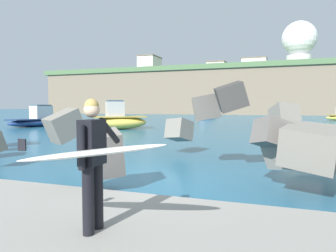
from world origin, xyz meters
name	(u,v)px	position (x,y,z in m)	size (l,w,h in m)	color
ground_plane	(146,182)	(0.00, 0.00, 0.00)	(400.00, 400.00, 0.00)	#235B7A
walkway_path	(28,239)	(0.00, -4.00, 0.12)	(48.00, 4.40, 0.24)	gray
breakwater_jetty	(286,131)	(3.35, 1.69, 1.26)	(32.87, 7.65, 2.84)	#605B56
surfer_with_board	(90,156)	(0.89, -3.83, 1.28)	(2.10, 1.17, 1.78)	black
boat_near_left	(119,120)	(-9.55, 16.27, 0.78)	(4.85, 4.51, 2.44)	#EAC64C
boat_mid_left	(206,115)	(-7.85, 42.08, 0.60)	(3.54, 4.38, 1.98)	navy
boat_mid_centre	(38,120)	(-18.69, 17.11, 0.63)	(2.99, 6.43, 2.09)	navy
mooring_buoy_inner	(197,118)	(-7.86, 36.16, 0.22)	(0.44, 0.44, 0.44)	yellow
headland_bluff	(236,93)	(-9.10, 88.46, 6.01)	(101.69, 45.40, 11.98)	#756651
radar_dome	(299,42)	(7.83, 83.79, 18.93)	(8.94, 8.94, 12.42)	silver
station_building_west	(150,64)	(-33.27, 79.72, 14.37)	(5.11, 7.83, 4.74)	silver
station_building_central	(217,69)	(-15.90, 94.27, 14.08)	(5.94, 7.86, 4.17)	beige
station_building_east	(254,66)	(-4.50, 96.24, 14.59)	(7.75, 5.81, 5.19)	silver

